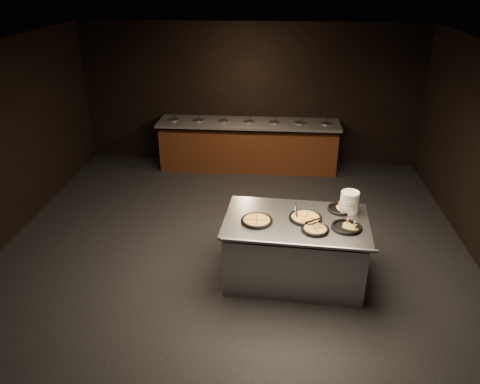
% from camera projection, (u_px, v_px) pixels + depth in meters
% --- Properties ---
extents(room, '(7.02, 8.02, 2.92)m').
position_uv_depth(room, '(231.00, 170.00, 6.10)').
color(room, black).
rests_on(room, ground).
extents(salad_bar, '(3.70, 0.83, 1.18)m').
position_uv_depth(salad_bar, '(248.00, 148.00, 9.73)').
color(salad_bar, '#512413').
rests_on(salad_bar, ground).
extents(serving_counter, '(1.93, 1.30, 0.89)m').
position_uv_depth(serving_counter, '(295.00, 250.00, 6.24)').
color(serving_counter, '#BBBEC2').
rests_on(serving_counter, ground).
extents(plate_stack, '(0.24, 0.24, 0.29)m').
position_uv_depth(plate_stack, '(349.00, 202.00, 6.18)').
color(plate_stack, white).
rests_on(plate_stack, serving_counter).
extents(pan_veggie_whole, '(0.41, 0.41, 0.04)m').
position_uv_depth(pan_veggie_whole, '(257.00, 220.00, 5.99)').
color(pan_veggie_whole, black).
rests_on(pan_veggie_whole, serving_counter).
extents(pan_cheese_whole, '(0.43, 0.43, 0.04)m').
position_uv_depth(pan_cheese_whole, '(306.00, 218.00, 6.06)').
color(pan_cheese_whole, black).
rests_on(pan_cheese_whole, serving_counter).
extents(pan_cheese_slices_a, '(0.36, 0.36, 0.04)m').
position_uv_depth(pan_cheese_slices_a, '(341.00, 209.00, 6.27)').
color(pan_cheese_slices_a, black).
rests_on(pan_cheese_slices_a, serving_counter).
extents(pan_cheese_slices_b, '(0.35, 0.35, 0.04)m').
position_uv_depth(pan_cheese_slices_b, '(315.00, 229.00, 5.79)').
color(pan_cheese_slices_b, black).
rests_on(pan_cheese_slices_b, serving_counter).
extents(pan_veggie_slices, '(0.39, 0.39, 0.04)m').
position_uv_depth(pan_veggie_slices, '(347.00, 227.00, 5.84)').
color(pan_veggie_slices, black).
rests_on(pan_veggie_slices, serving_counter).
extents(server_left, '(0.10, 0.30, 0.14)m').
position_uv_depth(server_left, '(296.00, 210.00, 6.15)').
color(server_left, '#BBBEC2').
rests_on(server_left, serving_counter).
extents(server_right, '(0.33, 0.13, 0.16)m').
position_uv_depth(server_right, '(317.00, 223.00, 5.82)').
color(server_right, '#BBBEC2').
rests_on(server_right, serving_counter).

